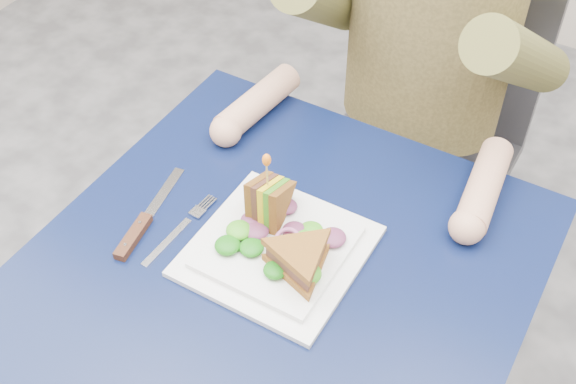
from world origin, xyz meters
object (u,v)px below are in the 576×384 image
Objects in this scene: knife at (139,228)px; table at (280,293)px; sandwich_flat at (300,259)px; fork at (178,231)px; plate at (278,249)px; sandwich_upright at (268,202)px; chair at (430,116)px.

table is at bearing 13.68° from knife.
sandwich_flat is 0.72× the size of knife.
sandwich_flat is at bearing 5.07° from fork.
plate is 1.64× the size of sandwich_flat.
plate is (-0.01, 0.02, 0.09)m from table.
table is at bearing -46.44° from sandwich_upright.
sandwich_upright is at bearing 133.56° from table.
table is 0.16m from sandwich_upright.
sandwich_flat is (0.04, -0.01, 0.12)m from table.
chair is 7.30× the size of sandwich_upright.
chair is 0.80m from knife.
chair is at bearing 93.41° from sandwich_flat.
sandwich_upright is 0.58× the size of knife.
fork is at bearing 26.77° from knife.
knife is (-0.22, -0.07, -0.00)m from plate.
plate is at bearing 130.17° from table.
sandwich_upright is at bearing 33.89° from knife.
fork is at bearing -164.81° from plate.
fork is 0.06m from knife.
fork is at bearing -143.07° from sandwich_upright.
sandwich_flat is 0.12m from sandwich_upright.
knife is (-0.23, -0.06, 0.09)m from table.
fork is (-0.22, -0.02, -0.04)m from sandwich_flat.
sandwich_flat reaches higher than plate.
fork is at bearing -170.93° from table.
sandwich_flat reaches higher than fork.
table is 0.09m from plate.
plate is (-0.01, -0.67, 0.20)m from chair.
table is at bearing -49.83° from plate.
knife is at bearing -161.65° from plate.
sandwich_upright is at bearing 144.88° from sandwich_flat.
chair is 0.76m from fork.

